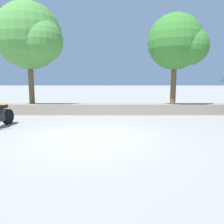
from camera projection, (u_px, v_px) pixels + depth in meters
ground_plane at (88, 138)px, 7.09m from camera, size 120.00×120.00×0.00m
stone_wall at (97, 109)px, 11.80m from camera, size 36.00×0.80×0.55m
leafy_tree_far_left at (30, 37)px, 11.41m from camera, size 3.58×3.41×5.22m
leafy_tree_mid_left at (177, 43)px, 11.16m from camera, size 2.92×2.78×4.56m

